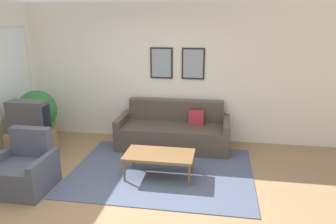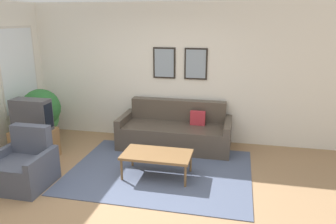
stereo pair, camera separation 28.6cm
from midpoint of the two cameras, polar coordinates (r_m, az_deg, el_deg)
ground_plane at (r=4.71m, az=-10.02°, el=-14.85°), size 16.00×16.00×0.00m
area_rug at (r=5.40m, az=-2.60°, el=-10.25°), size 2.89×2.21×0.01m
wall_back at (r=6.55m, az=-3.31°, el=6.88°), size 8.00×0.09×2.70m
couch at (r=6.29m, az=-0.27°, el=-3.43°), size 2.10×0.90×0.85m
coffee_table at (r=5.10m, az=-3.14°, el=-7.60°), size 1.06×0.59×0.39m
tv_stand at (r=6.17m, az=-23.79°, el=-5.59°), size 0.69×0.50×0.53m
tv at (r=6.00m, az=-24.35°, el=-0.80°), size 0.66×0.28×0.55m
armchair at (r=5.28m, az=-25.23°, el=-9.24°), size 0.79×0.76×0.85m
potted_plant_tall at (r=6.54m, az=-23.02°, el=0.15°), size 0.72×0.72×1.13m
potted_plant_by_window at (r=7.12m, az=-22.38°, el=-0.09°), size 0.52×0.52×0.86m
potted_plant_small at (r=6.65m, az=-22.38°, el=-1.75°), size 0.52×0.52×0.80m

